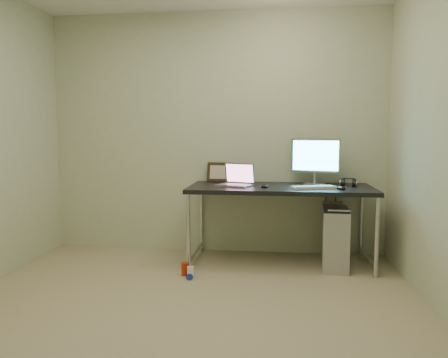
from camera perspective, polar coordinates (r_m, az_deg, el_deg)
The scene contains 17 objects.
floor at distance 3.14m, azimuth -5.77°, elevation -17.61°, with size 3.50×3.50×0.00m, color tan.
wall_back at distance 4.60m, azimuth -1.11°, elevation 5.94°, with size 3.50×0.02×2.50m, color beige.
desk at distance 4.21m, azimuth 7.35°, elevation -1.92°, with size 1.74×0.76×0.75m.
tower_computer at distance 4.26m, azimuth 14.28°, elevation -7.44°, with size 0.27×0.55×0.59m.
cable_a at distance 4.61m, azimuth 13.09°, elevation -4.84°, with size 0.01×0.01×0.70m, color black.
cable_b at distance 4.60m, azimuth 14.23°, elevation -5.14°, with size 0.01×0.01×0.72m, color black.
can_red at distance 3.95m, azimuth -5.12°, elevation -11.63°, with size 0.06×0.06×0.12m, color #BB290A.
can_white at distance 3.85m, azimuth -4.38°, elevation -12.15°, with size 0.06×0.06×0.11m, color white.
can_blue at distance 3.88m, azimuth -4.40°, elevation -12.41°, with size 0.06×0.06×0.11m, color #1930A9.
laptop at distance 4.20m, azimuth 1.65°, elevation -0.21°, with size 0.38×0.35×0.22m.
monitor at distance 4.38m, azimuth 11.83°, elevation 2.75°, with size 0.48×0.19×0.45m.
keyboard at distance 4.06m, azimuth 11.63°, elevation -1.08°, with size 0.40×0.13×0.02m, color silver.
mouse_right at distance 4.08m, azimuth 15.05°, elevation -1.05°, with size 0.07×0.11×0.04m, color black.
mouse_left at distance 4.10m, azimuth 5.31°, elevation -0.81°, with size 0.07×0.12×0.04m, color black.
headphones at distance 4.34m, azimuth 15.95°, elevation -0.56°, with size 0.17×0.10×0.10m.
picture_frame at distance 4.55m, azimuth -0.66°, elevation 0.91°, with size 0.25×0.03×0.20m, color black.
webcam at distance 4.51m, azimuth 2.50°, elevation 0.59°, with size 0.04×0.03×0.11m.
Camera 1 is at (0.64, -2.80, 1.25)m, focal length 35.00 mm.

